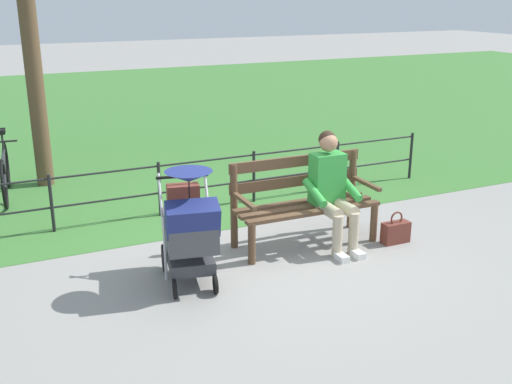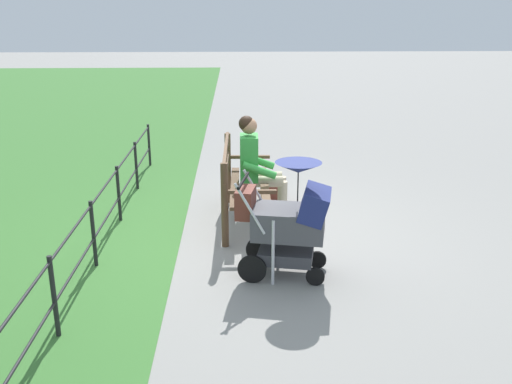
% 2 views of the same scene
% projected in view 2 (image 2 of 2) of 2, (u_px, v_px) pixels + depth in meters
% --- Properties ---
extents(ground_plane, '(60.00, 60.00, 0.00)m').
position_uv_depth(ground_plane, '(251.00, 239.00, 6.40)').
color(ground_plane, gray).
extents(park_bench, '(1.61, 0.62, 0.96)m').
position_uv_depth(park_bench, '(240.00, 181.00, 6.76)').
color(park_bench, brown).
rests_on(park_bench, ground).
extents(person_on_bench, '(0.54, 0.74, 1.28)m').
position_uv_depth(person_on_bench, '(258.00, 163.00, 6.95)').
color(person_on_bench, tan).
rests_on(person_on_bench, ground).
extents(stroller, '(0.66, 0.96, 1.15)m').
position_uv_depth(stroller, '(289.00, 218.00, 5.36)').
color(stroller, black).
rests_on(stroller, ground).
extents(handbag, '(0.32, 0.14, 0.37)m').
position_uv_depth(handbag, '(273.00, 188.00, 7.80)').
color(handbag, brown).
rests_on(handbag, ground).
extents(park_fence, '(6.52, 0.04, 0.70)m').
position_uv_depth(park_fence, '(107.00, 206.00, 6.21)').
color(park_fence, black).
rests_on(park_fence, ground).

